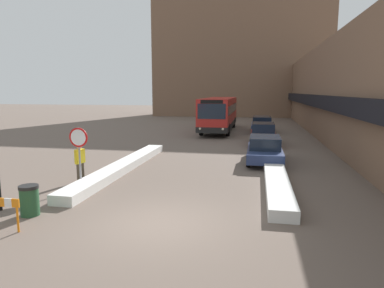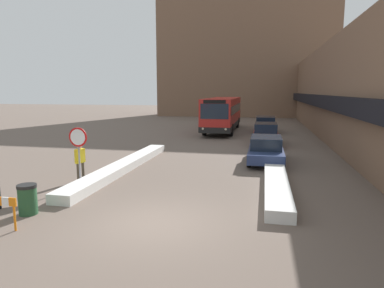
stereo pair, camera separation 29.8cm
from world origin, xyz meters
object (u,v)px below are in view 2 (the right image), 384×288
object	(u,v)px
parked_car_back	(265,124)
stop_sign	(78,144)
trash_bin	(28,199)
parked_car_front	(266,149)
pedestrian	(80,159)
parked_car_middle	(266,134)
city_bus	(223,113)

from	to	relation	value
parked_car_back	stop_sign	world-z (taller)	stop_sign
parked_car_back	trash_bin	xyz separation A→B (m)	(-7.27, -23.48, -0.25)
parked_car_front	pedestrian	distance (m)	9.55
trash_bin	parked_car_middle	bearing A→B (deg)	65.35
pedestrian	parked_car_middle	bearing A→B (deg)	-17.92
city_bus	stop_sign	bearing A→B (deg)	-98.99
parked_car_middle	stop_sign	xyz separation A→B (m)	(-7.24, -12.77, 0.98)
stop_sign	pedestrian	world-z (taller)	stop_sign
trash_bin	parked_car_front	bearing A→B (deg)	52.80
city_bus	stop_sign	distance (m)	20.70
city_bus	parked_car_middle	bearing A→B (deg)	-62.43
parked_car_middle	trash_bin	xyz separation A→B (m)	(-7.27, -15.84, -0.29)
parked_car_front	stop_sign	size ratio (longest dim) A/B	1.86
trash_bin	parked_car_back	bearing A→B (deg)	72.80
parked_car_back	pedestrian	bearing A→B (deg)	-111.71
city_bus	parked_car_back	distance (m)	4.13
parked_car_front	parked_car_back	xyz separation A→B (m)	(0.00, 13.90, 0.02)
pedestrian	trash_bin	size ratio (longest dim) A/B	1.69
parked_car_back	trash_bin	world-z (taller)	parked_car_back
parked_car_middle	stop_sign	world-z (taller)	stop_sign
parked_car_front	parked_car_middle	distance (m)	6.26
stop_sign	parked_car_back	bearing A→B (deg)	70.47
city_bus	trash_bin	bearing A→B (deg)	-97.90
city_bus	trash_bin	size ratio (longest dim) A/B	11.91
parked_car_front	stop_sign	xyz separation A→B (m)	(-7.24, -6.51, 1.04)
city_bus	parked_car_back	size ratio (longest dim) A/B	2.41
city_bus	parked_car_front	world-z (taller)	city_bus
stop_sign	trash_bin	bearing A→B (deg)	-90.51
parked_car_front	parked_car_middle	bearing A→B (deg)	90.00
parked_car_middle	pedestrian	distance (m)	14.15
stop_sign	parked_car_front	bearing A→B (deg)	41.95
pedestrian	trash_bin	distance (m)	4.06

